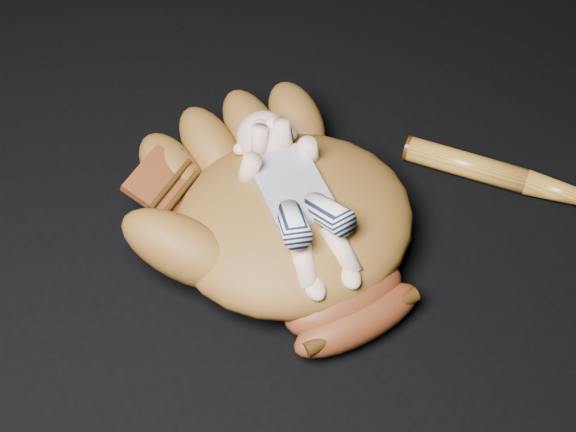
{
  "coord_description": "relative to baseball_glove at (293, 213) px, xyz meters",
  "views": [
    {
      "loc": [
        -0.55,
        -0.7,
        1.13
      ],
      "look_at": [
        -0.13,
        0.04,
        0.09
      ],
      "focal_mm": 55.0,
      "sensor_mm": 36.0,
      "label": 1
    }
  ],
  "objects": [
    {
      "name": "baseball_glove",
      "position": [
        0.0,
        0.0,
        0.0
      ],
      "size": [
        0.48,
        0.54,
        0.17
      ],
      "primitive_type": null,
      "rotation": [
        0.0,
        0.0,
        0.01
      ],
      "color": "brown",
      "rests_on": "ground"
    },
    {
      "name": "newborn_baby",
      "position": [
        0.0,
        -0.01,
        0.05
      ],
      "size": [
        0.2,
        0.36,
        0.14
      ],
      "primitive_type": null,
      "rotation": [
        0.0,
        0.0,
        -0.15
      ],
      "color": "#E4AD93",
      "rests_on": "baseball_glove"
    },
    {
      "name": "baseball_bat",
      "position": [
        0.42,
        -0.11,
        -0.06
      ],
      "size": [
        0.32,
        0.39,
        0.04
      ],
      "primitive_type": null,
      "rotation": [
        0.0,
        0.0,
        0.66
      ],
      "color": "#A0651F",
      "rests_on": "ground"
    }
  ]
}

